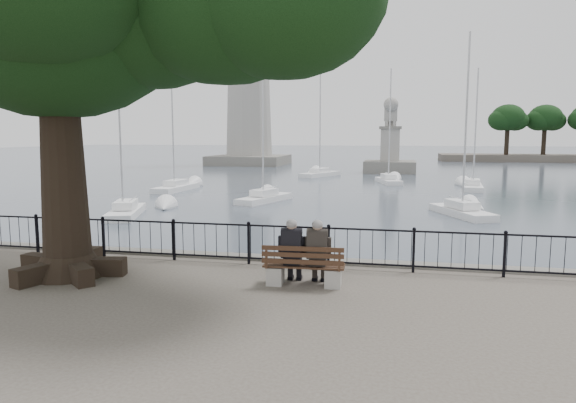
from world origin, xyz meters
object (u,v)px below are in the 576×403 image
(bench, at_px, (304,271))
(lion_monument, at_px, (390,154))
(person_right, at_px, (318,255))
(lighthouse, at_px, (249,70))
(person_left, at_px, (293,254))

(bench, distance_m, lion_monument, 49.05)
(bench, xyz_separation_m, lion_monument, (1.33, 49.03, 0.79))
(person_right, xyz_separation_m, lion_monument, (1.04, 48.92, 0.44))
(person_right, height_order, lighthouse, lighthouse)
(person_left, relative_size, lion_monument, 0.17)
(bench, relative_size, person_left, 1.21)
(person_right, bearing_deg, person_left, -177.61)
(person_left, relative_size, lighthouse, 0.05)
(person_left, distance_m, lighthouse, 64.78)
(person_right, bearing_deg, bench, -158.59)
(bench, bearing_deg, person_right, 21.41)
(person_left, bearing_deg, person_right, 2.39)
(person_left, height_order, lighthouse, lighthouse)
(bench, bearing_deg, person_left, 161.22)
(lighthouse, bearing_deg, person_right, -72.73)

